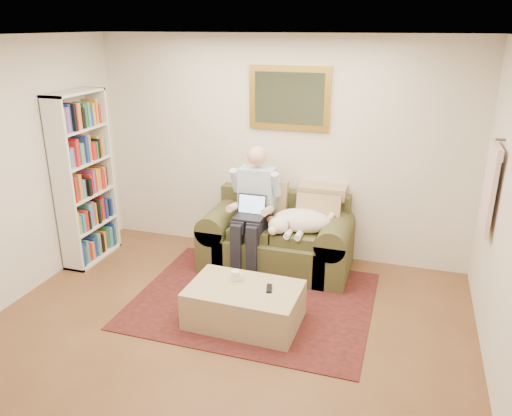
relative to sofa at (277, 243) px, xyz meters
The scene contains 12 objects.
room_shell 1.97m from the sofa, 93.83° to the right, with size 4.51×5.00×2.61m.
rug 0.87m from the sofa, 91.80° to the right, with size 2.39×1.91×0.01m, color black.
sofa is the anchor object (origin of this frame).
seated_man 0.51m from the sofa, 148.55° to the right, with size 0.56×0.79×1.42m, color #8CABD8, non-canonical shape.
laptop 0.56m from the sofa, 138.98° to the right, with size 0.33×0.26×0.24m.
sleeping_dog 0.47m from the sofa, 15.74° to the right, with size 0.70×0.44×0.26m, color white, non-canonical shape.
ottoman 1.24m from the sofa, 89.19° to the right, with size 1.04×0.66×0.38m, color tan.
coffee_mug 1.14m from the sofa, 95.38° to the right, with size 0.08×0.08×0.10m, color white.
tv_remote 1.23m from the sofa, 78.23° to the right, with size 0.05×0.15×0.02m, color black.
bookshelf 2.36m from the sofa, 168.79° to the right, with size 0.28×0.80×2.00m, color white, non-canonical shape.
wall_mirror 1.67m from the sofa, 90.00° to the left, with size 0.94×0.04×0.72m.
hanging_shirt 2.37m from the sofa, 11.92° to the right, with size 0.06×0.52×0.90m, color beige, non-canonical shape.
Camera 1 is at (1.47, -3.08, 2.69)m, focal length 35.00 mm.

